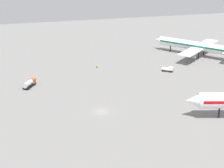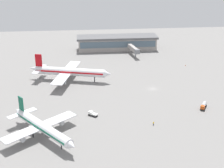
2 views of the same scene
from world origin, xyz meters
name	(u,v)px [view 1 (image 1 of 2)]	position (x,y,z in m)	size (l,w,h in m)	color
ground	(102,111)	(0.00, 0.00, 0.00)	(288.00, 288.00, 0.00)	gray
airplane_taxiing	(197,46)	(55.35, 44.76, 4.68)	(30.75, 35.26, 12.86)	white
fuel_truck	(29,83)	(-19.62, 25.82, 1.39)	(4.92, 6.36, 2.50)	black
pushback_tractor	(168,69)	(34.19, 28.22, 0.97)	(4.62, 4.25, 1.90)	black
ground_crew_worker	(97,66)	(7.97, 39.82, 0.85)	(0.53, 0.53, 1.67)	#1E2338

